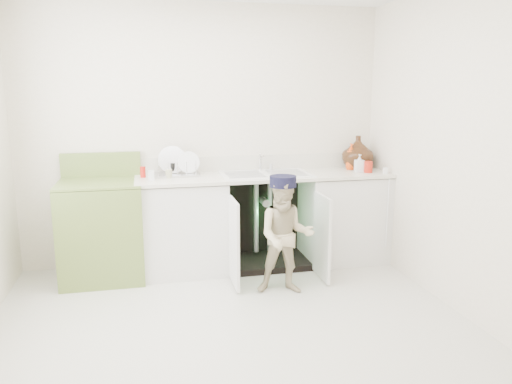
# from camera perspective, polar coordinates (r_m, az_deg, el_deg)

# --- Properties ---
(ground) EXTENTS (3.50, 3.50, 0.00)m
(ground) POSITION_cam_1_polar(r_m,az_deg,el_deg) (3.80, -2.84, -14.81)
(ground) COLOR #BAB3A4
(ground) RESTS_ON ground
(room_shell) EXTENTS (6.00, 5.50, 1.26)m
(room_shell) POSITION_cam_1_polar(r_m,az_deg,el_deg) (3.44, -3.05, 4.20)
(room_shell) COLOR silver
(room_shell) RESTS_ON ground
(counter_run) EXTENTS (2.44, 1.02, 1.23)m
(counter_run) POSITION_cam_1_polar(r_m,az_deg,el_deg) (4.87, 1.44, -2.86)
(counter_run) COLOR white
(counter_run) RESTS_ON ground
(avocado_stove) EXTENTS (0.72, 0.65, 1.12)m
(avocado_stove) POSITION_cam_1_polar(r_m,az_deg,el_deg) (4.72, -17.15, -4.02)
(avocado_stove) COLOR olive
(avocado_stove) RESTS_ON ground
(repair_worker) EXTENTS (0.55, 0.61, 1.00)m
(repair_worker) POSITION_cam_1_polar(r_m,az_deg,el_deg) (4.18, 3.40, -4.92)
(repair_worker) COLOR #C7B78F
(repair_worker) RESTS_ON ground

